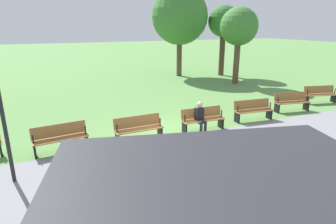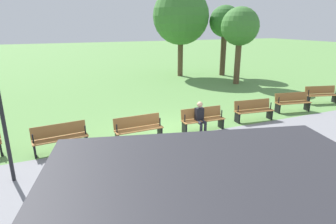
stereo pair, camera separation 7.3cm
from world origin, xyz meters
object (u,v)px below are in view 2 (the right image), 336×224
object	(u,v)px
tree_1	(225,23)
tree_2	(240,27)
bench_1	(292,102)
bench_4	(138,128)
person_seated	(200,116)
bench_5	(60,137)
bench_2	(253,110)
bench_3	(203,119)
bench_0	(321,94)
tree_0	(181,16)

from	to	relation	value
tree_1	tree_2	world-z (taller)	tree_1
bench_1	tree_1	bearing A→B (deg)	-94.94
bench_4	person_seated	world-z (taller)	person_seated
tree_2	bench_5	bearing A→B (deg)	29.80
bench_1	bench_4	distance (m)	7.88
tree_2	tree_1	bearing A→B (deg)	-107.48
bench_2	bench_3	xyz separation A→B (m)	(2.62, 0.18, 0.00)
tree_1	bench_4	bearing A→B (deg)	44.97
tree_2	bench_4	bearing A→B (deg)	36.93
bench_5	person_seated	distance (m)	5.09
bench_0	bench_5	bearing A→B (deg)	17.63
tree_1	bench_3	bearing A→B (deg)	53.15
bench_0	tree_1	distance (m)	10.08
person_seated	tree_1	world-z (taller)	tree_1
tree_0	bench_0	bearing A→B (deg)	107.40
person_seated	bench_0	bearing A→B (deg)	-169.44
bench_3	tree_2	distance (m)	10.35
bench_0	tree_2	distance (m)	6.95
tree_0	tree_2	size ratio (longest dim) A/B	1.31
bench_0	bench_5	distance (m)	13.09
tree_0	tree_1	xyz separation A→B (m)	(-3.32, 1.09, -0.45)
bench_0	bench_2	bearing A→B (deg)	23.49
bench_0	bench_4	world-z (taller)	same
tree_2	person_seated	bearing A→B (deg)	46.01
person_seated	tree_0	world-z (taller)	tree_0
bench_3	bench_5	size ratio (longest dim) A/B	0.99
tree_0	bench_4	bearing A→B (deg)	58.24
bench_4	person_seated	size ratio (longest dim) A/B	1.46
bench_2	tree_1	bearing A→B (deg)	-111.02
person_seated	tree_2	size ratio (longest dim) A/B	0.23
bench_0	tree_0	bearing A→B (deg)	-58.88
bench_1	bench_5	size ratio (longest dim) A/B	1.01
bench_2	bench_5	distance (m)	7.88
bench_0	tree_1	size ratio (longest dim) A/B	0.33
bench_2	tree_2	world-z (taller)	tree_2
bench_1	tree_2	xyz separation A→B (m)	(-1.54, -6.53, 3.35)
bench_5	tree_1	distance (m)	17.05
tree_2	bench_2	bearing A→B (deg)	58.94
bench_5	tree_2	size ratio (longest dim) A/B	0.34
bench_3	tree_2	size ratio (longest dim) A/B	0.34
bench_4	bench_5	xyz separation A→B (m)	(2.62, -0.18, 0.00)
bench_2	bench_3	size ratio (longest dim) A/B	1.01
bench_0	bench_3	bearing A→B (deg)	21.53
tree_0	tree_1	distance (m)	3.52
bench_3	tree_1	size ratio (longest dim) A/B	0.32
bench_5	tree_0	world-z (taller)	tree_0
bench_1	tree_0	world-z (taller)	tree_0
bench_5	tree_0	xyz separation A→B (m)	(-9.78, -11.37, 4.12)
bench_1	bench_3	world-z (taller)	same
bench_5	bench_4	bearing A→B (deg)	170.21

